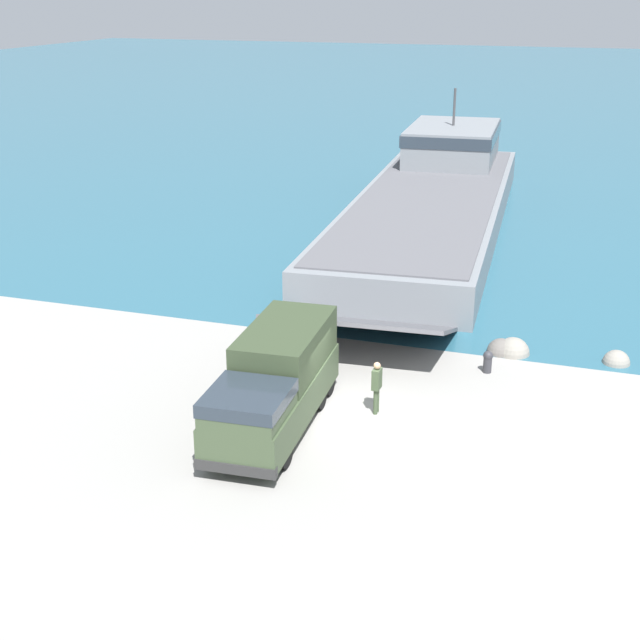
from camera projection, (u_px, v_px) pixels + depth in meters
name	position (u px, v px, depth m)	size (l,w,h in m)	color
ground_plane	(352.00, 417.00, 28.76)	(240.00, 240.00, 0.00)	gray
water_surface	(566.00, 93.00, 114.27)	(240.00, 180.00, 0.01)	#285B70
landing_craft	(435.00, 194.00, 52.19)	(10.08, 36.72, 6.74)	gray
military_truck	(275.00, 382.00, 27.60)	(2.80, 7.42, 2.96)	#3D4C33
soldier_on_ramp	(377.00, 384.00, 28.65)	(0.25, 0.45, 1.79)	#3D4C33
mooring_bollard	(488.00, 361.00, 31.89)	(0.36, 0.36, 0.82)	#333338
shoreline_rock_a	(513.00, 353.00, 33.67)	(1.25, 1.25, 1.25)	gray
shoreline_rock_b	(501.00, 352.00, 33.76)	(1.09, 1.09, 1.09)	#66605B
shoreline_rock_c	(616.00, 363.00, 32.80)	(1.00, 1.00, 1.00)	gray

